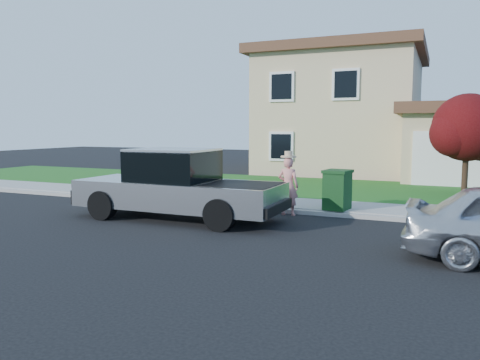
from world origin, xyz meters
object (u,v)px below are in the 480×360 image
woman (288,185)px  ornamental_tree (468,131)px  trash_bin (337,189)px  pickup_truck (178,186)px

woman → ornamental_tree: 7.56m
woman → trash_bin: size_ratio=1.61×
pickup_truck → woman: bearing=33.9°
trash_bin → ornamental_tree: bearing=62.0°
woman → trash_bin: bearing=-149.9°
pickup_truck → trash_bin: pickup_truck is taller
pickup_truck → trash_bin: (3.94, 2.46, -0.18)m
woman → ornamental_tree: ornamental_tree is taller
pickup_truck → ornamental_tree: (7.54, 7.34, 1.52)m
pickup_truck → woman: 3.20m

